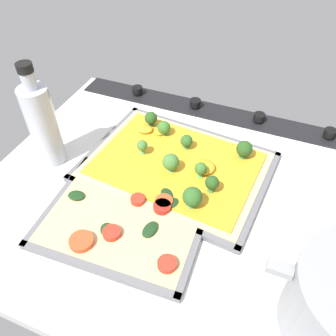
{
  "coord_description": "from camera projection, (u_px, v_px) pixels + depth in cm",
  "views": [
    {
      "loc": [
        -13.01,
        43.03,
        52.08
      ],
      "look_at": [
        4.68,
        -1.06,
        4.99
      ],
      "focal_mm": 36.65,
      "sensor_mm": 36.0,
      "label": 1
    }
  ],
  "objects": [
    {
      "name": "stove_control_panel",
      "position": [
        226.0,
        114.0,
        0.87
      ],
      "size": [
        79.53,
        7.0,
        2.6
      ],
      "color": "black",
      "rests_on": "ground_plane"
    },
    {
      "name": "ground_plane",
      "position": [
        187.0,
        200.0,
        0.7
      ],
      "size": [
        82.84,
        65.0,
        3.0
      ],
      "primitive_type": "cube",
      "color": "silver"
    },
    {
      "name": "baking_tray_front",
      "position": [
        176.0,
        168.0,
        0.74
      ],
      "size": [
        40.53,
        31.5,
        1.3
      ],
      "color": "slate",
      "rests_on": "ground_plane"
    },
    {
      "name": "oil_bottle",
      "position": [
        43.0,
        124.0,
        0.69
      ],
      "size": [
        5.91,
        5.91,
        22.93
      ],
      "color": "#B7BCC6",
      "rests_on": "ground_plane"
    },
    {
      "name": "baking_tray_back",
      "position": [
        125.0,
        219.0,
        0.64
      ],
      "size": [
        30.29,
        24.86,
        1.3
      ],
      "color": "slate",
      "rests_on": "ground_plane"
    },
    {
      "name": "veggie_pizza_back",
      "position": [
        126.0,
        217.0,
        0.63
      ],
      "size": [
        27.79,
        22.36,
        1.9
      ],
      "color": "tan",
      "rests_on": "baking_tray_back"
    },
    {
      "name": "broccoli_pizza",
      "position": [
        178.0,
        163.0,
        0.73
      ],
      "size": [
        37.91,
        28.88,
        5.69
      ],
      "color": "#D3B77F",
      "rests_on": "baking_tray_front"
    }
  ]
}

